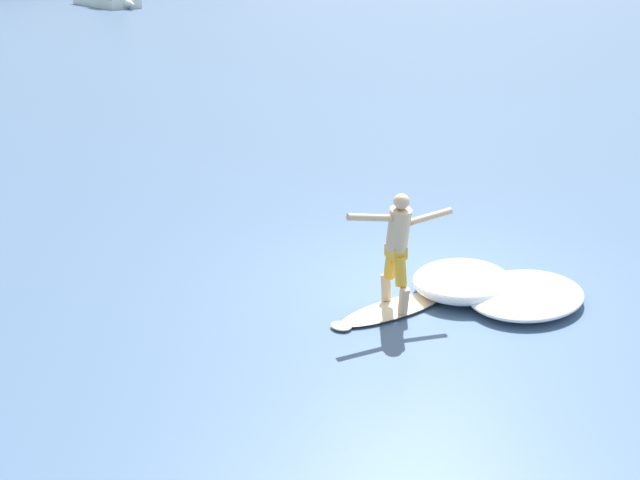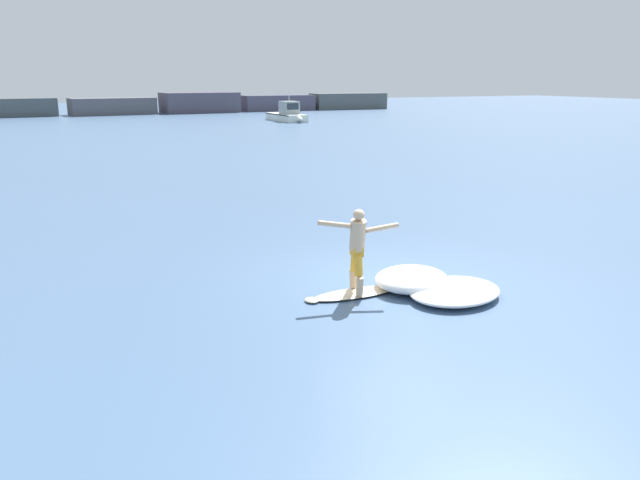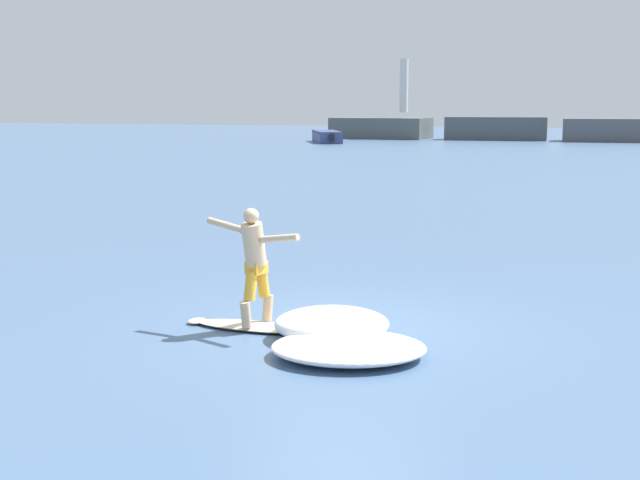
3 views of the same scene
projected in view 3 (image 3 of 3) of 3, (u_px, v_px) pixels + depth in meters
name	position (u px, v px, depth m)	size (l,w,h in m)	color
ground_plane	(342.00, 326.00, 12.00)	(200.00, 200.00, 0.00)	#466285
surfboard	(255.00, 326.00, 11.86)	(1.90, 0.57, 0.21)	beige
surfer	(255.00, 257.00, 11.67)	(1.45, 0.67, 1.56)	#CDAD85
small_boat_offshore	(326.00, 136.00, 68.00)	(4.18, 6.99, 0.86)	#394275
wave_foam_at_tail	(332.00, 324.00, 11.31)	(1.89, 1.82, 0.39)	white
wave_foam_at_nose	(349.00, 348.00, 10.50)	(2.18, 1.93, 0.24)	white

